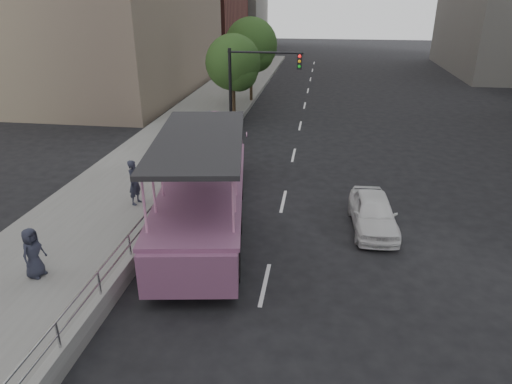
{
  "coord_description": "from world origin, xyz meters",
  "views": [
    {
      "loc": [
        2.4,
        -13.26,
        7.94
      ],
      "look_at": [
        0.25,
        1.25,
        1.56
      ],
      "focal_mm": 32.0,
      "sensor_mm": 36.0,
      "label": 1
    }
  ],
  "objects": [
    {
      "name": "parking_sign",
      "position": [
        -2.84,
        7.23,
        1.79
      ],
      "size": [
        0.15,
        0.64,
        2.87
      ],
      "color": "black",
      "rests_on": "ground"
    },
    {
      "name": "ground",
      "position": [
        0.0,
        0.0,
        0.0
      ],
      "size": [
        160.0,
        160.0,
        0.0
      ],
      "primitive_type": "plane",
      "color": "black"
    },
    {
      "name": "traffic_signal",
      "position": [
        -1.7,
        12.5,
        3.5
      ],
      "size": [
        4.2,
        0.32,
        5.2
      ],
      "color": "black",
      "rests_on": "ground"
    },
    {
      "name": "street_tree_far",
      "position": [
        -3.1,
        21.93,
        4.31
      ],
      "size": [
        3.97,
        3.97,
        6.45
      ],
      "color": "#3A291A",
      "rests_on": "ground"
    },
    {
      "name": "pedestrian_far",
      "position": [
        -5.65,
        -2.95,
        1.07
      ],
      "size": [
        0.63,
        0.84,
        1.55
      ],
      "primitive_type": "imported",
      "rotation": [
        0.0,
        0.0,
        1.38
      ],
      "color": "#2A2D3E",
      "rests_on": "sidewalk"
    },
    {
      "name": "street_tree_near",
      "position": [
        -3.3,
        15.93,
        3.82
      ],
      "size": [
        3.52,
        3.52,
        5.72
      ],
      "color": "#3A291A",
      "rests_on": "ground"
    },
    {
      "name": "sidewalk",
      "position": [
        -5.75,
        10.0,
        0.15
      ],
      "size": [
        5.5,
        80.0,
        0.3
      ],
      "primitive_type": "cube",
      "color": "gray",
      "rests_on": "ground"
    },
    {
      "name": "car",
      "position": [
        4.44,
        2.1,
        0.65
      ],
      "size": [
        1.75,
        3.88,
        1.29
      ],
      "primitive_type": "imported",
      "rotation": [
        0.0,
        0.0,
        0.06
      ],
      "color": "white",
      "rests_on": "ground"
    },
    {
      "name": "pedestrian_near",
      "position": [
        -4.69,
        2.31,
        1.2
      ],
      "size": [
        0.55,
        0.73,
        1.8
      ],
      "primitive_type": "imported",
      "rotation": [
        0.0,
        0.0,
        1.38
      ],
      "color": "#2A2D3E",
      "rests_on": "sidewalk"
    },
    {
      "name": "guardrail",
      "position": [
        -3.12,
        2.0,
        1.14
      ],
      "size": [
        0.07,
        22.0,
        0.71
      ],
      "color": "#B4B5B9",
      "rests_on": "kerb_wall"
    },
    {
      "name": "duck_boat",
      "position": [
        -1.77,
        2.08,
        1.36
      ],
      "size": [
        4.36,
        11.33,
        3.67
      ],
      "color": "black",
      "rests_on": "ground"
    },
    {
      "name": "kerb_wall",
      "position": [
        -3.12,
        2.0,
        0.48
      ],
      "size": [
        0.24,
        30.0,
        0.36
      ],
      "primitive_type": "cube",
      "color": "#A5A6A0",
      "rests_on": "sidewalk"
    }
  ]
}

